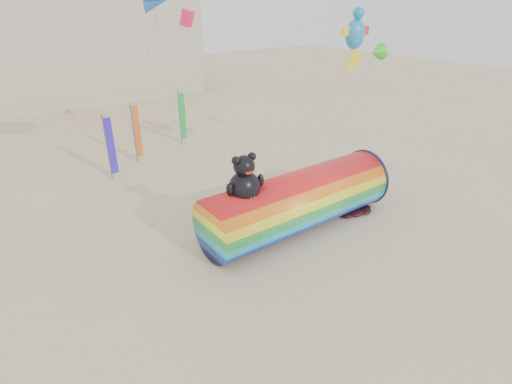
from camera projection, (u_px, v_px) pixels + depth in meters
ground at (264, 239)px, 23.81m from camera, size 160.00×160.00×0.00m
windsock_assembly at (298, 199)px, 24.25m from camera, size 12.63×3.85×5.82m
kite_handler at (334, 199)px, 26.53m from camera, size 0.75×0.59×1.79m
fabric_bundle at (357, 212)px, 26.52m from camera, size 2.62×1.35×0.41m
festival_banners at (146, 131)px, 34.56m from camera, size 9.11×4.71×5.20m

